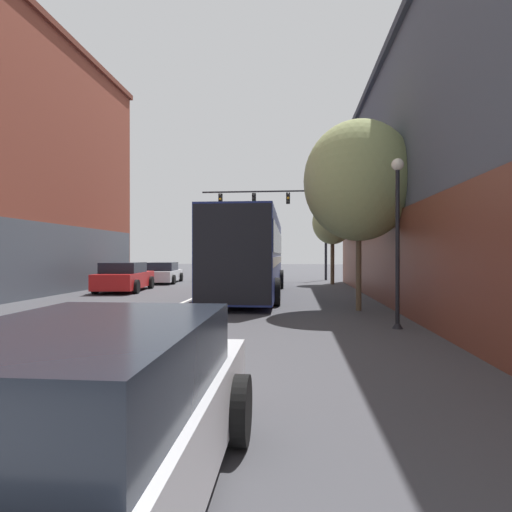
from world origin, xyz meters
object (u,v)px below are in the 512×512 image
hatchback_foreground (67,437)px  parked_car_left_near (163,273)px  parked_car_left_far (125,277)px  street_lamp (398,233)px  traffic_signal_gantry (284,210)px  street_tree_near (359,181)px  street_tree_far (332,223)px  bus (251,252)px

hatchback_foreground → parked_car_left_near: (-6.98, 22.58, -0.01)m
parked_car_left_far → street_lamp: (10.95, -9.08, 1.65)m
parked_car_left_near → traffic_signal_gantry: traffic_signal_gantry is taller
parked_car_left_near → parked_car_left_far: (-0.01, -5.85, 0.06)m
parked_car_left_far → street_tree_near: street_tree_near is taller
hatchback_foreground → parked_car_left_near: hatchback_foreground is taller
parked_car_left_near → parked_car_left_far: 5.85m
traffic_signal_gantry → street_tree_far: 5.28m
bus → street_tree_near: bearing=-139.0°
bus → street_lamp: size_ratio=2.80×
parked_car_left_near → bus: bearing=-145.2°
hatchback_foreground → street_tree_far: (3.75, 22.31, 3.13)m
hatchback_foreground → traffic_signal_gantry: (0.66, 26.40, 4.38)m
hatchback_foreground → parked_car_left_far: size_ratio=0.97×
bus → parked_car_left_near: bus is taller
bus → parked_car_left_near: bearing=40.9°
street_tree_far → parked_car_left_near: bearing=178.5°
parked_car_left_far → traffic_signal_gantry: bearing=-45.1°
street_lamp → bus: bearing=120.3°
parked_car_left_far → street_lamp: 14.32m
bus → parked_car_left_far: bus is taller
parked_car_left_far → street_lamp: street_lamp is taller
parked_car_left_far → street_tree_far: size_ratio=0.92×
parked_car_left_near → parked_car_left_far: parked_car_left_far is taller
traffic_signal_gantry → street_tree_far: size_ratio=1.76×
parked_car_left_near → street_tree_near: (10.49, -11.80, 3.58)m
bus → street_lamp: bearing=-150.4°
traffic_signal_gantry → street_lamp: bearing=-80.0°
hatchback_foreground → street_lamp: street_lamp is taller
street_lamp → parked_car_left_far: bearing=140.3°
hatchback_foreground → street_tree_far: size_ratio=0.89×
bus → street_lamp: 8.87m
bus → parked_car_left_far: size_ratio=2.47×
traffic_signal_gantry → hatchback_foreground: bearing=-91.4°
hatchback_foreground → parked_car_left_near: bearing=16.7°
street_lamp → street_tree_far: bearing=90.8°
traffic_signal_gantry → street_tree_near: 15.89m
bus → hatchback_foreground: (0.52, -15.30, -1.28)m
parked_car_left_far → hatchback_foreground: bearing=-164.1°
bus → hatchback_foreground: bearing=-178.8°
street_lamp → street_tree_far: (-0.21, 14.66, 1.44)m
hatchback_foreground → street_tree_near: bearing=-18.5°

